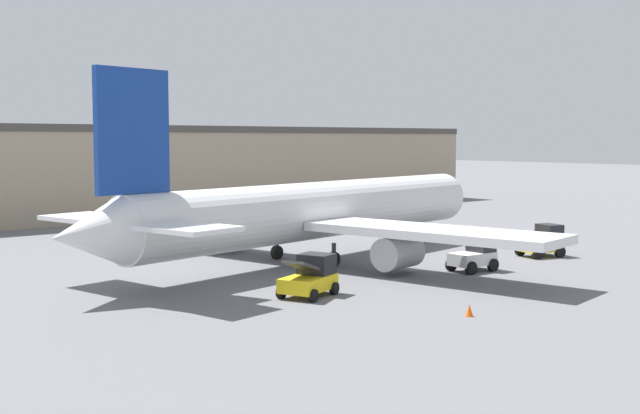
# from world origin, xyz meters

# --- Properties ---
(ground_plane) EXTENTS (400.00, 400.00, 0.00)m
(ground_plane) POSITION_xyz_m (0.00, 0.00, 0.00)
(ground_plane) COLOR slate
(terminal_building) EXTENTS (84.78, 11.11, 9.28)m
(terminal_building) POSITION_xyz_m (6.69, 35.79, 4.65)
(terminal_building) COLOR gray
(terminal_building) RESTS_ON ground_plane
(airplane) EXTENTS (38.40, 34.31, 11.48)m
(airplane) POSITION_xyz_m (-0.97, -0.19, 3.25)
(airplane) COLOR silver
(airplane) RESTS_ON ground_plane
(ground_crew_worker) EXTENTS (0.39, 0.39, 1.79)m
(ground_crew_worker) POSITION_xyz_m (11.26, -3.23, 0.95)
(ground_crew_worker) COLOR #1E2338
(ground_crew_worker) RESTS_ON ground_plane
(baggage_tug) EXTENTS (3.11, 2.68, 2.17)m
(baggage_tug) POSITION_xyz_m (12.58, -8.49, 1.00)
(baggage_tug) COLOR yellow
(baggage_tug) RESTS_ON ground_plane
(belt_loader_truck) EXTENTS (3.59, 2.98, 2.06)m
(belt_loader_truck) POSITION_xyz_m (-8.10, -8.93, 0.98)
(belt_loader_truck) COLOR yellow
(belt_loader_truck) RESTS_ON ground_plane
(pushback_tug) EXTENTS (2.82, 2.00, 2.20)m
(pushback_tug) POSITION_xyz_m (4.34, -9.36, 1.01)
(pushback_tug) COLOR silver
(pushback_tug) RESTS_ON ground_plane
(safety_cone_near) EXTENTS (0.36, 0.36, 0.55)m
(safety_cone_near) POSITION_xyz_m (-5.68, -17.20, 0.28)
(safety_cone_near) COLOR #EF590F
(safety_cone_near) RESTS_ON ground_plane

